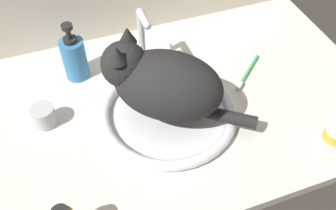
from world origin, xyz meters
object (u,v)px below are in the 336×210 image
at_px(sink_basin, 168,112).
at_px(metal_jar, 44,116).
at_px(faucet, 143,45).
at_px(cat, 159,82).
at_px(toothbrush, 247,73).
at_px(soap_pump_bottle, 74,58).

relative_size(sink_basin, metal_jar, 6.19).
height_order(faucet, cat, cat).
bearing_deg(toothbrush, cat, -169.33).
bearing_deg(sink_basin, faucet, 90.00).
xyz_separation_m(cat, metal_jar, (-0.29, 0.07, -0.09)).
distance_m(faucet, cat, 0.21).
xyz_separation_m(cat, soap_pump_bottle, (-0.18, 0.22, -0.05)).
relative_size(faucet, toothbrush, 1.55).
height_order(soap_pump_bottle, metal_jar, soap_pump_bottle).
bearing_deg(faucet, metal_jar, -156.51).
bearing_deg(soap_pump_bottle, sink_basin, -50.29).
xyz_separation_m(sink_basin, metal_jar, (-0.31, 0.08, 0.02)).
bearing_deg(sink_basin, cat, 143.84).
height_order(cat, toothbrush, cat).
bearing_deg(sink_basin, toothbrush, 14.02).
relative_size(sink_basin, soap_pump_bottle, 2.04).
distance_m(faucet, soap_pump_bottle, 0.19).
height_order(sink_basin, faucet, faucet).
relative_size(cat, toothbrush, 2.74).
bearing_deg(metal_jar, sink_basin, -14.82).
xyz_separation_m(soap_pump_bottle, metal_jar, (-0.11, -0.15, -0.04)).
xyz_separation_m(faucet, cat, (-0.02, -0.20, 0.05)).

